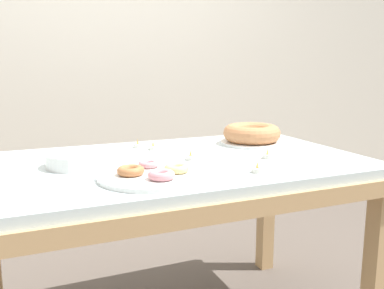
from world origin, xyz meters
The scene contains 10 objects.
wall_back centered at (0.00, 1.65, 1.30)m, with size 8.00×0.10×2.60m, color silver.
dining_table centered at (0.00, 0.00, 0.65)m, with size 1.48×0.88×0.75m.
cake_chocolate_round centered at (0.45, 0.17, 0.79)m, with size 0.28×0.28×0.09m.
pastry_platter centered at (-0.15, -0.22, 0.76)m, with size 0.36×0.36×0.04m.
plate_stack centered at (-0.35, 0.03, 0.77)m, with size 0.21×0.21×0.05m.
tealight_centre centered at (0.19, -0.29, 0.76)m, with size 0.04×0.04×0.04m.
tealight_left_edge centered at (-0.01, 0.21, 0.76)m, with size 0.04×0.04×0.04m.
tealight_near_front centered at (0.34, -0.12, 0.76)m, with size 0.04×0.04×0.04m.
tealight_right_edge centered at (0.06, -0.03, 0.76)m, with size 0.04×0.04×0.04m.
tealight_near_cakes centered at (-0.06, 0.28, 0.76)m, with size 0.04×0.04×0.04m.
Camera 1 is at (-0.55, -1.49, 1.11)m, focal length 40.00 mm.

